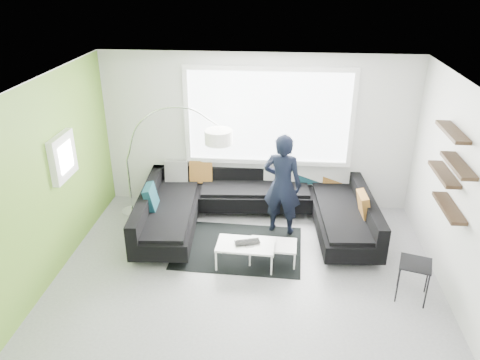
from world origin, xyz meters
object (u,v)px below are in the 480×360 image
side_table (413,280)px  person (282,185)px  arc_lamp (127,160)px  sectional_sofa (255,211)px  coffee_table (259,253)px  laptop (248,244)px

side_table → person: person is taller
arc_lamp → side_table: (4.48, -1.97, -0.76)m
sectional_sofa → side_table: bearing=-39.6°
coffee_table → laptop: bearing=-148.7°
sectional_sofa → laptop: 1.06m
coffee_table → side_table: size_ratio=2.00×
laptop → side_table: bearing=-30.3°
coffee_table → side_table: 2.18m
person → laptop: (-0.47, -1.06, -0.49)m
side_table → laptop: 2.32m
sectional_sofa → person: 0.66m
sectional_sofa → side_table: 2.72m
sectional_sofa → laptop: bearing=-96.5°
coffee_table → sectional_sofa: bearing=99.5°
arc_lamp → person: size_ratio=1.20×
coffee_table → side_table: (2.09, -0.61, 0.09)m
coffee_table → side_table: side_table is taller
coffee_table → laptop: (-0.16, -0.09, 0.20)m
arc_lamp → laptop: (2.22, -1.45, -0.66)m
sectional_sofa → arc_lamp: (-2.27, 0.39, 0.67)m
sectional_sofa → person: size_ratio=2.29×
arc_lamp → laptop: bearing=-19.0°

